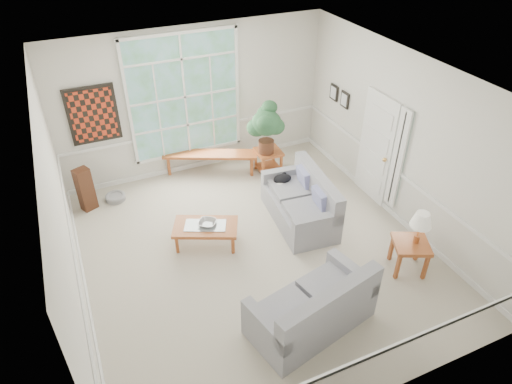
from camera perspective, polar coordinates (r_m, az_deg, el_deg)
floor at (r=7.78m, az=-0.07°, el=-7.33°), size 5.50×6.00×0.01m
ceiling at (r=6.17m, az=-0.10°, el=13.78°), size 5.50×6.00×0.02m
wall_back at (r=9.36m, az=-7.70°, el=11.17°), size 5.50×0.02×3.00m
wall_front at (r=4.95m, az=14.70°, el=-15.61°), size 5.50×0.02×3.00m
wall_left at (r=6.46m, az=-23.02°, el=-3.55°), size 0.02×6.00×3.00m
wall_right at (r=8.21m, az=17.85°, el=6.16°), size 0.02×6.00×3.00m
window_back at (r=9.22m, az=-8.90°, el=11.69°), size 2.30×0.08×2.40m
entry_door at (r=8.79m, az=14.71°, el=5.34°), size 0.08×0.90×2.10m
door_sidelight at (r=8.33m, az=17.35°, el=3.92°), size 0.08×0.26×1.90m
wall_art at (r=8.99m, az=-19.70°, el=9.05°), size 0.90×0.06×1.10m
wall_frame_near at (r=9.39m, az=10.99°, el=11.24°), size 0.04×0.26×0.32m
wall_frame_far at (r=9.69m, az=9.68°, el=12.15°), size 0.04×0.26×0.32m
loveseat_right at (r=8.17m, az=5.46°, el=-0.92°), size 1.05×1.78×0.92m
loveseat_front at (r=6.41m, az=6.94°, el=-13.35°), size 1.88×1.25×0.93m
coffee_table at (r=7.82m, az=-6.26°, el=-5.33°), size 1.21×0.98×0.40m
pewter_bowl at (r=7.68m, az=-6.10°, el=-3.85°), size 0.49×0.49×0.09m
window_bench at (r=9.68m, az=-5.69°, el=3.67°), size 1.93×1.17×0.46m
end_table at (r=9.63m, az=1.55°, el=3.87°), size 0.53×0.53×0.51m
houseplant at (r=9.18m, az=1.31°, el=7.95°), size 0.80×0.80×1.10m
side_table at (r=7.67m, az=18.52°, el=-7.57°), size 0.71×0.71×0.55m
table_lamp at (r=7.36m, az=19.77°, el=-4.24°), size 0.44×0.44×0.56m
pet_bed at (r=9.29m, az=-17.16°, el=-0.62°), size 0.50×0.50×0.12m
floor_speaker at (r=9.02m, az=-20.57°, el=0.32°), size 0.33×0.30×0.86m
cat at (r=8.54m, az=3.32°, el=1.71°), size 0.42×0.37×0.17m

